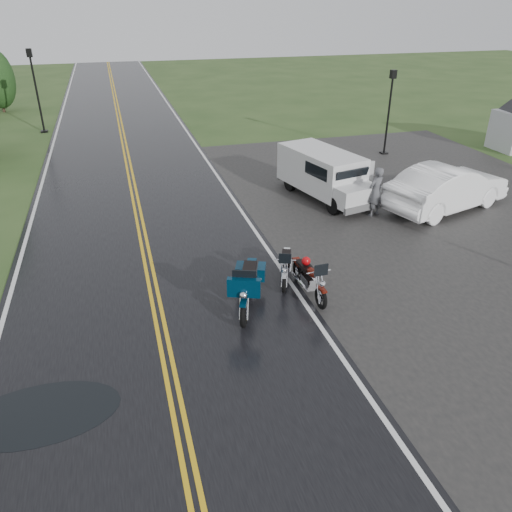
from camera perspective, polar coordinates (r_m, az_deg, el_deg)
The scene contains 11 objects.
ground at distance 12.05m, azimuth -10.39°, elevation -10.18°, with size 120.00×120.00×0.00m, color #2D471E.
road at distance 20.91m, azimuth -13.64°, elevation 6.37°, with size 8.00×100.00×0.04m, color black.
parking_pad at distance 19.97m, azimuth 20.75°, elevation 4.30°, with size 14.00×24.00×0.03m, color black.
motorcycle_red at distance 12.91m, azimuth 7.49°, elevation -3.86°, with size 0.75×2.07×1.23m, color #501109, non-canonical shape.
motorcycle_teal at distance 12.06m, azimuth -1.40°, elevation -5.29°, with size 0.92×2.53×1.49m, color #05243A, non-canonical shape.
motorcycle_silver at distance 13.57m, azimuth 3.26°, elevation -2.26°, with size 0.68×1.87×1.11m, color #B7BBBF, non-canonical shape.
van_white at distance 18.72m, azimuth 8.99°, elevation 7.41°, with size 1.83×4.88×1.92m, color silver, non-canonical shape.
person_at_van at distance 18.91m, azimuth 13.50°, elevation 7.07°, with size 0.67×0.44×1.84m, color #4B4C50.
sedan_white at distance 20.34m, azimuth 21.00°, elevation 7.24°, with size 1.82×5.21×1.72m, color white.
lamp_post_far_left at distance 33.26m, azimuth -23.78°, elevation 16.84°, with size 0.41×0.41×4.78m, color black, non-canonical shape.
lamp_post_far_right at distance 26.91m, azimuth 14.92°, elevation 15.51°, with size 0.36×0.36×4.21m, color black, non-canonical shape.
Camera 1 is at (-0.53, -9.60, 7.27)m, focal length 35.00 mm.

